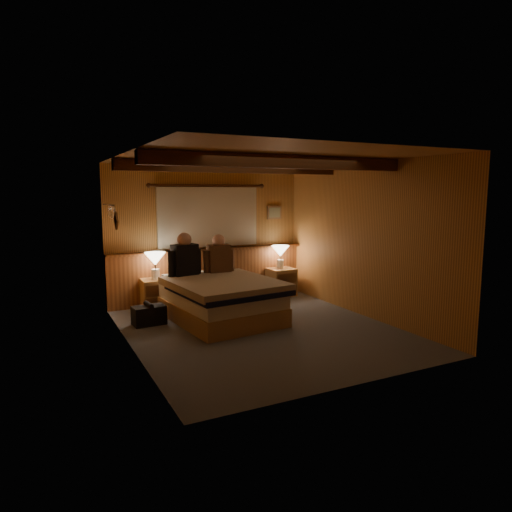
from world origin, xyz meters
TOP-DOWN VIEW (x-y plane):
  - floor at (0.00, 0.00)m, footprint 4.20×4.20m
  - ceiling at (0.00, 0.00)m, footprint 4.20×4.20m
  - wall_back at (0.00, 2.10)m, footprint 3.60×0.00m
  - wall_left at (-1.80, 0.00)m, footprint 0.00×4.20m
  - wall_right at (1.80, 0.00)m, footprint 0.00×4.20m
  - wall_front at (0.00, -2.10)m, footprint 3.60×0.00m
  - wainscot at (0.00, 2.04)m, footprint 3.60×0.23m
  - curtain_window at (0.00, 2.03)m, footprint 2.18×0.09m
  - ceiling_beams at (0.00, 0.15)m, footprint 3.60×1.65m
  - coat_rail at (-1.72, 1.58)m, footprint 0.05×0.55m
  - framed_print at (1.35, 2.08)m, footprint 0.30×0.04m
  - bed at (-0.31, 0.71)m, footprint 1.62×1.98m
  - nightstand_left at (-1.04, 1.76)m, footprint 0.48×0.44m
  - nightstand_right at (1.34, 1.76)m, footprint 0.48×0.44m
  - lamp_left at (-1.05, 1.75)m, footprint 0.34×0.34m
  - lamp_right at (1.33, 1.79)m, footprint 0.33×0.33m
  - person_left at (-0.68, 1.31)m, footprint 0.57×0.30m
  - person_right at (-0.09, 1.34)m, footprint 0.53×0.22m
  - duffel_bag at (-1.36, 0.97)m, footprint 0.48×0.31m

SIDE VIEW (x-z plane):
  - floor at x=0.00m, z-range 0.00..0.00m
  - duffel_bag at x=-1.36m, z-range -0.02..0.31m
  - nightstand_right at x=1.34m, z-range 0.00..0.51m
  - nightstand_left at x=-1.04m, z-range 0.00..0.51m
  - bed at x=-0.31m, z-range 0.01..0.64m
  - wainscot at x=0.00m, z-range 0.02..0.96m
  - lamp_right at x=1.33m, z-range 0.60..1.03m
  - lamp_left at x=-1.05m, z-range 0.61..1.05m
  - person_right at x=-0.09m, z-range 0.56..1.21m
  - person_left at x=-0.68m, z-range 0.56..1.26m
  - wall_left at x=-1.80m, z-range -0.90..3.30m
  - wall_right at x=1.80m, z-range -0.90..3.30m
  - wall_back at x=0.00m, z-range -0.60..3.00m
  - wall_front at x=0.00m, z-range -0.60..3.00m
  - curtain_window at x=0.00m, z-range 0.96..2.08m
  - framed_print at x=1.35m, z-range 1.43..1.68m
  - coat_rail at x=-1.72m, z-range 1.55..1.79m
  - ceiling_beams at x=0.00m, z-range 2.23..2.39m
  - ceiling at x=0.00m, z-range 2.40..2.40m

